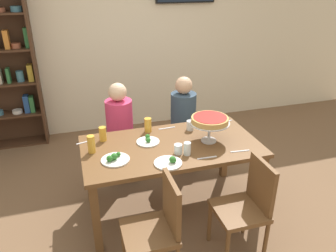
# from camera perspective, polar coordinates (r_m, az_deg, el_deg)

# --- Properties ---
(ground_plane) EXTENTS (12.00, 12.00, 0.00)m
(ground_plane) POSITION_cam_1_polar(r_m,az_deg,el_deg) (3.54, 0.48, -13.84)
(ground_plane) COLOR brown
(rear_partition) EXTENTS (8.00, 0.12, 2.80)m
(rear_partition) POSITION_cam_1_polar(r_m,az_deg,el_deg) (4.96, -7.28, 15.37)
(rear_partition) COLOR beige
(rear_partition) RESTS_ON ground_plane
(dining_table) EXTENTS (1.67, 0.89, 0.74)m
(dining_table) POSITION_cam_1_polar(r_m,az_deg,el_deg) (3.17, 0.52, -4.66)
(dining_table) COLOR brown
(dining_table) RESTS_ON ground_plane
(diner_far_right) EXTENTS (0.34, 0.34, 1.15)m
(diner_far_right) POSITION_cam_1_polar(r_m,az_deg,el_deg) (4.00, 2.59, -0.57)
(diner_far_right) COLOR #382D28
(diner_far_right) RESTS_ON ground_plane
(diner_far_left) EXTENTS (0.34, 0.34, 1.15)m
(diner_far_left) POSITION_cam_1_polar(r_m,az_deg,el_deg) (3.83, -8.19, -2.08)
(diner_far_left) COLOR #382D28
(diner_far_left) RESTS_ON ground_plane
(chair_near_right) EXTENTS (0.40, 0.40, 0.87)m
(chair_near_right) POSITION_cam_1_polar(r_m,az_deg,el_deg) (2.87, 13.55, -12.98)
(chair_near_right) COLOR brown
(chair_near_right) RESTS_ON ground_plane
(chair_near_left) EXTENTS (0.40, 0.40, 0.87)m
(chair_near_left) POSITION_cam_1_polar(r_m,az_deg,el_deg) (2.60, -1.82, -16.81)
(chair_near_left) COLOR brown
(chair_near_left) RESTS_ON ground_plane
(deep_dish_pizza_stand) EXTENTS (0.38, 0.38, 0.25)m
(deep_dish_pizza_stand) POSITION_cam_1_polar(r_m,az_deg,el_deg) (3.12, 7.25, 0.87)
(deep_dish_pizza_stand) COLOR silver
(deep_dish_pizza_stand) RESTS_ON dining_table
(salad_plate_near_diner) EXTENTS (0.24, 0.24, 0.07)m
(salad_plate_near_diner) POSITION_cam_1_polar(r_m,az_deg,el_deg) (2.82, 0.24, -6.27)
(salad_plate_near_diner) COLOR white
(salad_plate_near_diner) RESTS_ON dining_table
(salad_plate_far_diner) EXTENTS (0.22, 0.22, 0.06)m
(salad_plate_far_diner) POSITION_cam_1_polar(r_m,az_deg,el_deg) (3.17, -3.49, -2.61)
(salad_plate_far_diner) COLOR white
(salad_plate_far_diner) RESTS_ON dining_table
(salad_plate_spare) EXTENTS (0.25, 0.25, 0.07)m
(salad_plate_spare) POSITION_cam_1_polar(r_m,az_deg,el_deg) (2.90, -9.26, -5.63)
(salad_plate_spare) COLOR white
(salad_plate_spare) RESTS_ON dining_table
(beer_glass_amber_tall) EXTENTS (0.07, 0.07, 0.14)m
(beer_glass_amber_tall) POSITION_cam_1_polar(r_m,az_deg,el_deg) (3.23, -11.24, -1.35)
(beer_glass_amber_tall) COLOR gold
(beer_glass_amber_tall) RESTS_ON dining_table
(beer_glass_amber_short) EXTENTS (0.07, 0.07, 0.15)m
(beer_glass_amber_short) POSITION_cam_1_polar(r_m,az_deg,el_deg) (3.35, -3.49, 0.18)
(beer_glass_amber_short) COLOR gold
(beer_glass_amber_short) RESTS_ON dining_table
(beer_glass_amber_spare) EXTENTS (0.07, 0.07, 0.17)m
(beer_glass_amber_spare) POSITION_cam_1_polar(r_m,az_deg,el_deg) (3.04, -13.14, -3.09)
(beer_glass_amber_spare) COLOR gold
(beer_glass_amber_spare) RESTS_ON dining_table
(water_glass_clear_near) EXTENTS (0.06, 0.06, 0.12)m
(water_glass_clear_near) POSITION_cam_1_polar(r_m,az_deg,el_deg) (2.94, 3.35, -3.93)
(water_glass_clear_near) COLOR white
(water_glass_clear_near) RESTS_ON dining_table
(water_glass_clear_far) EXTENTS (0.08, 0.08, 0.10)m
(water_glass_clear_far) POSITION_cam_1_polar(r_m,az_deg,el_deg) (3.40, 3.86, 0.11)
(water_glass_clear_far) COLOR white
(water_glass_clear_far) RESTS_ON dining_table
(water_glass_clear_spare) EXTENTS (0.07, 0.07, 0.09)m
(water_glass_clear_spare) POSITION_cam_1_polar(r_m,az_deg,el_deg) (2.96, 1.77, -4.01)
(water_glass_clear_spare) COLOR white
(water_glass_clear_spare) RESTS_ON dining_table
(cutlery_fork_near) EXTENTS (0.18, 0.03, 0.00)m
(cutlery_fork_near) POSITION_cam_1_polar(r_m,az_deg,el_deg) (3.08, 12.36, -4.27)
(cutlery_fork_near) COLOR silver
(cutlery_fork_near) RESTS_ON dining_table
(cutlery_knife_near) EXTENTS (0.18, 0.06, 0.00)m
(cutlery_knife_near) POSITION_cam_1_polar(r_m,az_deg,el_deg) (3.27, -14.08, -2.69)
(cutlery_knife_near) COLOR silver
(cutlery_knife_near) RESTS_ON dining_table
(cutlery_fork_far) EXTENTS (0.18, 0.03, 0.00)m
(cutlery_fork_far) POSITION_cam_1_polar(r_m,az_deg,el_deg) (3.44, -0.20, -0.37)
(cutlery_fork_far) COLOR silver
(cutlery_fork_far) RESTS_ON dining_table
(cutlery_knife_far) EXTENTS (0.18, 0.07, 0.00)m
(cutlery_knife_far) POSITION_cam_1_polar(r_m,az_deg,el_deg) (3.64, 9.99, 0.69)
(cutlery_knife_far) COLOR silver
(cutlery_knife_far) RESTS_ON dining_table
(cutlery_spare_fork) EXTENTS (0.18, 0.02, 0.00)m
(cutlery_spare_fork) POSITION_cam_1_polar(r_m,az_deg,el_deg) (2.93, 6.78, -5.48)
(cutlery_spare_fork) COLOR silver
(cutlery_spare_fork) RESTS_ON dining_table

